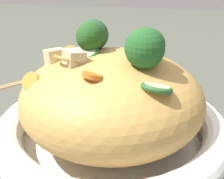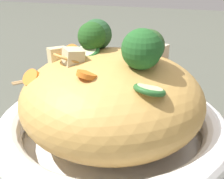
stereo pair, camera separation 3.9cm
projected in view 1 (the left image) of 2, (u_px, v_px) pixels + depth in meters
ground_plane at (112, 148)px, 0.44m from camera, size 3.00×3.00×0.00m
serving_bowl at (112, 131)px, 0.42m from camera, size 0.34×0.34×0.06m
noodle_heap at (112, 98)px, 0.40m from camera, size 0.26×0.26×0.14m
broccoli_florets at (125, 43)px, 0.36m from camera, size 0.13×0.14×0.06m
carrot_coins at (64, 68)px, 0.36m from camera, size 0.09×0.12×0.05m
zucchini_slices at (119, 68)px, 0.35m from camera, size 0.12×0.15×0.03m
chicken_chunks at (92, 56)px, 0.39m from camera, size 0.12×0.17×0.03m
chopsticks_pair at (38, 77)px, 0.70m from camera, size 0.16×0.14×0.01m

